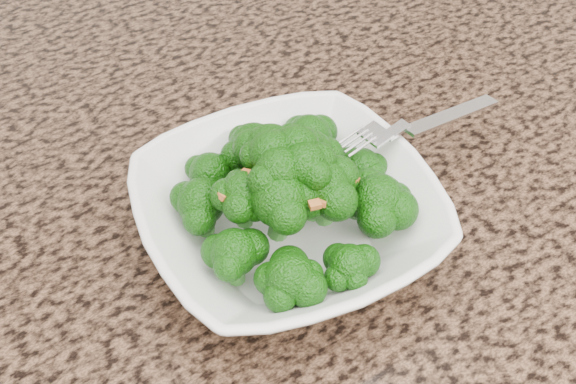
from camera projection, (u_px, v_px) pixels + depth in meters
bowl at (288, 216)px, 0.51m from camera, size 0.23×0.23×0.05m
broccoli_pile at (288, 155)px, 0.47m from camera, size 0.18×0.18×0.07m
garlic_topping at (288, 111)px, 0.44m from camera, size 0.11×0.11×0.01m
fork at (400, 128)px, 0.53m from camera, size 0.17×0.05×0.01m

